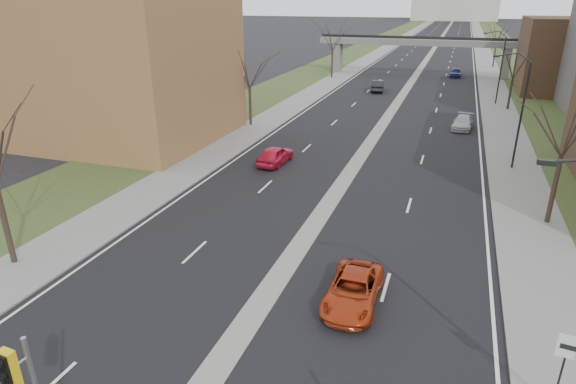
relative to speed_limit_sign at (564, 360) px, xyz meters
The scene contains 21 objects.
road_surface 143.97m from the speed_limit_sign, 94.43° to the left, with size 20.00×600.00×0.01m, color black.
median_strip 143.97m from the speed_limit_sign, 94.43° to the left, with size 1.20×600.00×0.02m, color gray.
sidewalk_right 143.54m from the speed_limit_sign, 89.65° to the left, with size 4.00×600.00×0.12m, color gray.
sidewalk_left 145.39m from the speed_limit_sign, 99.16° to the left, with size 4.00×600.00×0.12m, color gray.
grass_verge_right 143.70m from the speed_limit_sign, 87.26° to the left, with size 8.00×600.00×0.10m, color #2C3F1D.
grass_verge_left 146.46m from the speed_limit_sign, 101.47° to the left, with size 8.00×600.00×0.10m, color #2C3F1D.
apartment_building 44.84m from the speed_limit_sign, 147.65° to the left, with size 25.00×16.00×22.00m, color #9A693D.
pedestrian_bridge 74.41m from the speed_limit_sign, 98.61° to the left, with size 34.00×3.00×6.45m.
streetlight_mid 25.97m from the speed_limit_sign, 90.32° to the left, with size 2.61×0.20×8.70m.
streetlight_far 51.75m from the speed_limit_sign, 90.16° to the left, with size 2.61×0.20×8.70m.
tree_left_b 39.91m from the speed_limit_sign, 127.43° to the left, with size 6.75×6.75×8.81m.
tree_left_c 70.00m from the speed_limit_sign, 110.22° to the left, with size 7.65×7.65×9.99m.
tree_right_a 16.27m from the speed_limit_sign, 83.13° to the left, with size 7.20×7.20×9.40m.
tree_right_b 48.70m from the speed_limit_sign, 87.79° to the left, with size 6.30×6.30×8.22m.
tree_right_c 88.68m from the speed_limit_sign, 88.79° to the left, with size 7.65×7.65×9.99m.
speed_limit_sign is the anchor object (origin of this frame).
car_left_near 26.92m from the speed_limit_sign, 129.96° to the left, with size 1.74×4.33×1.47m, color red.
car_left_far 57.79m from the speed_limit_sign, 104.91° to the left, with size 1.66×4.77×1.57m, color black.
car_right_near 8.40m from the speed_limit_sign, 152.41° to the left, with size 2.16×4.68×1.30m, color #A93012.
car_right_mid 37.51m from the speed_limit_sign, 94.81° to the left, with size 1.85×4.54×1.32m, color #ACABB3.
car_right_far 74.12m from the speed_limit_sign, 93.61° to the left, with size 1.76×4.38×1.49m, color navy.
Camera 1 is at (6.98, -7.40, 12.44)m, focal length 30.00 mm.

